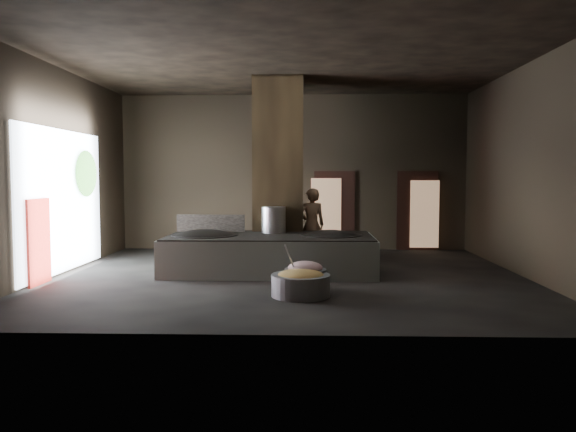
{
  "coord_description": "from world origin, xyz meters",
  "views": [
    {
      "loc": [
        0.37,
        -11.9,
        2.12
      ],
      "look_at": [
        -0.03,
        0.6,
        1.25
      ],
      "focal_mm": 35.0,
      "sensor_mm": 36.0,
      "label": 1
    }
  ],
  "objects_px": {
    "cook": "(312,225)",
    "wok_right": "(331,239)",
    "veg_basin": "(301,285)",
    "wok_left": "(205,239)",
    "hearth_platform": "(270,254)",
    "meat_basin": "(305,281)",
    "stock_pot": "(274,220)"
  },
  "relations": [
    {
      "from": "hearth_platform",
      "to": "cook",
      "type": "xyz_separation_m",
      "value": [
        0.94,
        1.62,
        0.52
      ]
    },
    {
      "from": "hearth_platform",
      "to": "wok_right",
      "type": "height_order",
      "value": "wok_right"
    },
    {
      "from": "wok_left",
      "to": "cook",
      "type": "distance_m",
      "value": 2.93
    },
    {
      "from": "hearth_platform",
      "to": "wok_left",
      "type": "bearing_deg",
      "value": -177.53
    },
    {
      "from": "wok_right",
      "to": "meat_basin",
      "type": "bearing_deg",
      "value": -104.27
    },
    {
      "from": "hearth_platform",
      "to": "veg_basin",
      "type": "bearing_deg",
      "value": -73.68
    },
    {
      "from": "wok_left",
      "to": "wok_right",
      "type": "height_order",
      "value": "wok_left"
    },
    {
      "from": "meat_basin",
      "to": "hearth_platform",
      "type": "bearing_deg",
      "value": 110.12
    },
    {
      "from": "cook",
      "to": "veg_basin",
      "type": "height_order",
      "value": "cook"
    },
    {
      "from": "veg_basin",
      "to": "wok_right",
      "type": "bearing_deg",
      "value": 75.97
    },
    {
      "from": "wok_left",
      "to": "meat_basin",
      "type": "bearing_deg",
      "value": -43.23
    },
    {
      "from": "wok_right",
      "to": "veg_basin",
      "type": "xyz_separation_m",
      "value": [
        -0.64,
        -2.56,
        -0.56
      ]
    },
    {
      "from": "wok_right",
      "to": "veg_basin",
      "type": "height_order",
      "value": "wok_right"
    },
    {
      "from": "cook",
      "to": "meat_basin",
      "type": "relative_size",
      "value": 2.37
    },
    {
      "from": "hearth_platform",
      "to": "stock_pot",
      "type": "height_order",
      "value": "stock_pot"
    },
    {
      "from": "stock_pot",
      "to": "cook",
      "type": "relative_size",
      "value": 0.33
    },
    {
      "from": "stock_pot",
      "to": "veg_basin",
      "type": "xyz_separation_m",
      "value": [
        0.66,
        -3.06,
        -0.94
      ]
    },
    {
      "from": "cook",
      "to": "veg_basin",
      "type": "bearing_deg",
      "value": 74.37
    },
    {
      "from": "hearth_platform",
      "to": "meat_basin",
      "type": "height_order",
      "value": "hearth_platform"
    },
    {
      "from": "hearth_platform",
      "to": "wok_right",
      "type": "relative_size",
      "value": 3.41
    },
    {
      "from": "wok_right",
      "to": "veg_basin",
      "type": "distance_m",
      "value": 2.69
    },
    {
      "from": "stock_pot",
      "to": "meat_basin",
      "type": "distance_m",
      "value": 2.95
    },
    {
      "from": "cook",
      "to": "veg_basin",
      "type": "xyz_separation_m",
      "value": [
        -0.23,
        -4.13,
        -0.73
      ]
    },
    {
      "from": "wok_left",
      "to": "stock_pot",
      "type": "height_order",
      "value": "stock_pot"
    },
    {
      "from": "wok_left",
      "to": "stock_pot",
      "type": "relative_size",
      "value": 2.42
    },
    {
      "from": "cook",
      "to": "wok_right",
      "type": "bearing_deg",
      "value": 92.08
    },
    {
      "from": "wok_left",
      "to": "veg_basin",
      "type": "relative_size",
      "value": 1.38
    },
    {
      "from": "wok_left",
      "to": "meat_basin",
      "type": "distance_m",
      "value": 3.12
    },
    {
      "from": "wok_right",
      "to": "meat_basin",
      "type": "relative_size",
      "value": 1.74
    },
    {
      "from": "cook",
      "to": "meat_basin",
      "type": "height_order",
      "value": "cook"
    },
    {
      "from": "cook",
      "to": "wok_left",
      "type": "bearing_deg",
      "value": 22.56
    },
    {
      "from": "veg_basin",
      "to": "meat_basin",
      "type": "xyz_separation_m",
      "value": [
        0.08,
        0.35,
        0.02
      ]
    }
  ]
}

